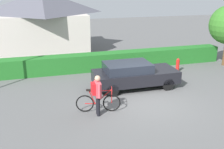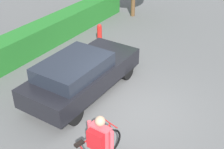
% 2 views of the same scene
% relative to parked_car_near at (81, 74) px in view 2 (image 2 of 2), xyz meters
% --- Properties ---
extents(ground_plane, '(60.00, 60.00, 0.00)m').
position_rel_parked_car_near_xyz_m(ground_plane, '(0.00, -1.68, -0.70)').
color(ground_plane, '#595959').
extents(hedge_row, '(14.02, 0.90, 1.01)m').
position_rel_parked_car_near_xyz_m(hedge_row, '(0.00, 3.35, -0.20)').
color(hedge_row, '#216923').
rests_on(hedge_row, ground).
extents(parked_car_near, '(4.13, 1.73, 1.31)m').
position_rel_parked_car_near_xyz_m(parked_car_near, '(0.00, 0.00, 0.00)').
color(parked_car_near, black).
rests_on(parked_car_near, ground).
extents(person_rider, '(0.35, 0.66, 1.64)m').
position_rel_parked_car_near_xyz_m(person_rider, '(-2.38, -2.34, 0.29)').
color(person_rider, black).
rests_on(person_rider, ground).
extents(fire_hydrant, '(0.20, 0.20, 0.81)m').
position_rel_parked_car_near_xyz_m(fire_hydrant, '(3.39, 1.66, -0.29)').
color(fire_hydrant, red).
rests_on(fire_hydrant, ground).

